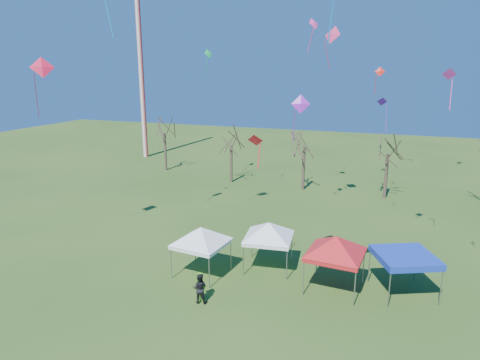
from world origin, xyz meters
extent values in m
plane|color=#2C4C18|center=(0.00, 0.00, 0.00)|extent=(140.00, 140.00, 0.00)
cylinder|color=silver|center=(-28.00, 34.00, 12.50)|extent=(0.70, 0.70, 25.00)
cylinder|color=#3D2D21|center=(-20.85, 27.38, 2.39)|extent=(0.32, 0.32, 4.78)
cylinder|color=#3D2D21|center=(-10.77, 24.65, 2.14)|extent=(0.32, 0.32, 4.28)
cylinder|color=#3D2D21|center=(-2.37, 24.38, 2.32)|extent=(0.32, 0.32, 4.64)
cylinder|color=#3D2D21|center=(6.03, 24.04, 2.24)|extent=(0.32, 0.32, 4.49)
cylinder|color=gray|center=(-5.80, 1.55, 0.97)|extent=(0.06, 0.06, 1.95)
cylinder|color=gray|center=(-5.49, 4.26, 0.97)|extent=(0.06, 0.06, 1.95)
cylinder|color=gray|center=(-3.10, 1.24, 0.97)|extent=(0.06, 0.06, 1.95)
cylinder|color=gray|center=(-2.78, 3.94, 0.97)|extent=(0.06, 0.06, 1.95)
cube|color=white|center=(-4.29, 2.75, 2.06)|extent=(3.24, 3.24, 0.23)
pyramid|color=white|center=(-4.29, 2.75, 3.16)|extent=(4.10, 4.10, 0.97)
cylinder|color=gray|center=(-1.75, 3.46, 0.98)|extent=(0.06, 0.06, 1.96)
cylinder|color=gray|center=(-2.09, 6.18, 0.98)|extent=(0.06, 0.06, 1.96)
cylinder|color=gray|center=(0.96, 3.80, 0.98)|extent=(0.06, 0.06, 1.96)
cylinder|color=gray|center=(0.63, 6.51, 0.98)|extent=(0.06, 0.06, 1.96)
cube|color=white|center=(-0.56, 4.99, 2.07)|extent=(3.27, 3.27, 0.23)
pyramid|color=white|center=(-0.56, 4.99, 3.17)|extent=(4.12, 4.12, 0.98)
cylinder|color=gray|center=(2.29, 2.35, 1.03)|extent=(0.06, 0.06, 2.06)
cylinder|color=gray|center=(2.53, 5.23, 1.03)|extent=(0.06, 0.06, 2.06)
cylinder|color=gray|center=(5.17, 2.11, 1.03)|extent=(0.06, 0.06, 2.06)
cylinder|color=gray|center=(5.41, 4.99, 1.03)|extent=(0.06, 0.06, 2.06)
cube|color=red|center=(3.85, 3.67, 2.19)|extent=(3.34, 3.34, 0.25)
pyramid|color=red|center=(3.85, 3.67, 3.34)|extent=(4.36, 4.36, 1.03)
cylinder|color=gray|center=(6.94, 2.57, 1.04)|extent=(0.06, 0.06, 2.08)
cylinder|color=gray|center=(5.73, 5.22, 1.04)|extent=(0.06, 0.06, 2.08)
cylinder|color=gray|center=(9.59, 3.78, 1.04)|extent=(0.06, 0.06, 2.08)
cylinder|color=gray|center=(8.38, 6.44, 1.04)|extent=(0.06, 0.06, 2.08)
cube|color=#0F2BA0|center=(7.66, 4.50, 2.21)|extent=(4.14, 4.14, 0.25)
cube|color=#0F2BA0|center=(7.66, 4.50, 2.40)|extent=(4.14, 4.14, 0.13)
imported|color=#56CD20|center=(-2.99, -0.20, 0.86)|extent=(0.74, 0.63, 1.72)
imported|color=black|center=(-2.93, -0.42, 0.87)|extent=(0.96, 0.82, 1.74)
cone|color=purple|center=(1.68, 2.82, 10.86)|extent=(1.08, 0.61, 1.00)
cube|color=purple|center=(1.37, 2.75, 9.71)|extent=(0.19, 0.67, 1.79)
cone|color=#5317A3|center=(5.23, 19.07, 9.97)|extent=(0.96, 0.70, 0.76)
cube|color=#5317A3|center=(5.68, 19.16, 8.53)|extent=(0.22, 0.95, 2.44)
cone|color=red|center=(-0.67, 2.37, 8.88)|extent=(0.89, 0.61, 0.74)
cube|color=red|center=(-0.46, 2.37, 7.98)|extent=(0.05, 0.46, 1.38)
cube|color=#0C9BBA|center=(-11.69, 5.07, 16.22)|extent=(0.65, 0.08, 3.24)
cone|color=green|center=(-12.62, 23.03, 14.21)|extent=(1.04, 1.26, 1.00)
cube|color=green|center=(-12.74, 22.78, 12.96)|extent=(0.56, 0.29, 1.95)
cone|color=red|center=(-15.43, 2.81, 12.77)|extent=(1.67, 1.68, 1.39)
cube|color=red|center=(-15.80, 2.43, 10.93)|extent=(0.81, 0.79, 2.92)
cone|color=red|center=(4.91, 18.07, 12.44)|extent=(0.86, 0.45, 0.80)
cube|color=red|center=(4.64, 18.04, 11.41)|extent=(0.10, 0.59, 1.65)
cone|color=#D02E5F|center=(1.27, 15.40, 15.21)|extent=(1.65, 1.37, 1.42)
cube|color=#D02E5F|center=(0.91, 15.62, 13.73)|extent=(0.49, 0.79, 2.23)
cone|color=#D62FA1|center=(9.21, 8.97, 12.36)|extent=(0.82, 0.49, 0.73)
cube|color=#D62FA1|center=(9.44, 8.97, 11.20)|extent=(0.04, 0.49, 1.93)
cube|color=#1681ED|center=(3.96, -3.00, 14.73)|extent=(0.30, 0.57, 2.28)
cone|color=#F33688|center=(0.28, 12.97, 15.86)|extent=(0.99, 1.13, 0.86)
cube|color=#F33688|center=(0.14, 12.74, 14.70)|extent=(0.51, 0.33, 1.84)
camera|label=1|loc=(6.50, -19.75, 12.66)|focal=32.00mm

